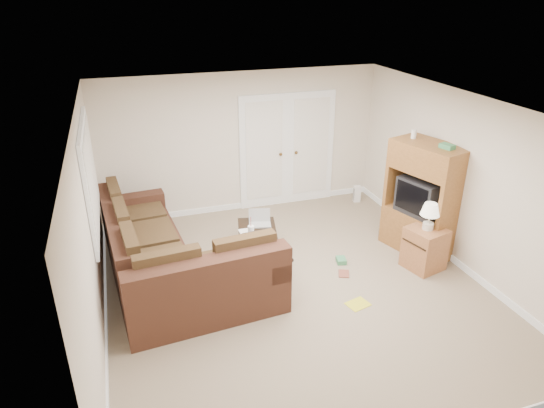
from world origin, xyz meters
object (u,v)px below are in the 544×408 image
object	(u,v)px
coffee_table	(258,246)
tv_armoire	(423,198)
side_cabinet	(425,245)
sectional_sofa	(169,262)

from	to	relation	value
coffee_table	tv_armoire	world-z (taller)	tv_armoire
tv_armoire	side_cabinet	world-z (taller)	tv_armoire
coffee_table	tv_armoire	xyz separation A→B (m)	(2.48, -0.43, 0.62)
sectional_sofa	coffee_table	world-z (taller)	sectional_sofa
coffee_table	side_cabinet	size ratio (longest dim) A/B	1.19
coffee_table	tv_armoire	distance (m)	2.59
sectional_sofa	coffee_table	distance (m)	1.37
tv_armoire	side_cabinet	bearing A→B (deg)	-131.08
tv_armoire	side_cabinet	size ratio (longest dim) A/B	1.80
tv_armoire	coffee_table	bearing A→B (deg)	153.50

